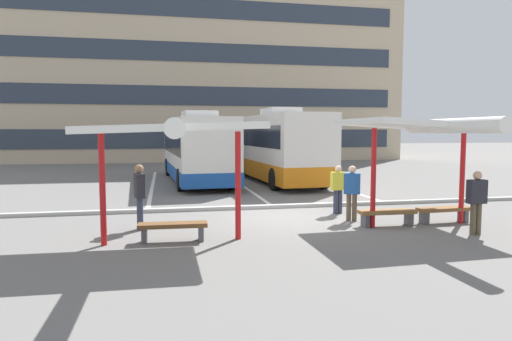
{
  "coord_description": "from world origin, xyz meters",
  "views": [
    {
      "loc": [
        -3.7,
        -13.08,
        2.61
      ],
      "look_at": [
        -0.27,
        3.82,
        1.13
      ],
      "focal_mm": 31.88,
      "sensor_mm": 36.0,
      "label": 1
    }
  ],
  "objects": [
    {
      "name": "bench_0",
      "position": [
        -3.52,
        -2.3,
        0.33
      ],
      "size": [
        1.64,
        0.48,
        0.45
      ],
      "color": "brown",
      "rests_on": "ground"
    },
    {
      "name": "waiting_shelter_0",
      "position": [
        -3.52,
        -2.59,
        2.62
      ],
      "size": [
        4.13,
        4.47,
        2.84
      ],
      "color": "red",
      "rests_on": "ground"
    },
    {
      "name": "lane_stripe_2",
      "position": [
        4.26,
        9.64,
        0.0
      ],
      "size": [
        0.16,
        14.0,
        0.01
      ],
      "primitive_type": "cube",
      "color": "white",
      "rests_on": "ground"
    },
    {
      "name": "coach_bus_0",
      "position": [
        -2.05,
        10.72,
        1.68
      ],
      "size": [
        3.23,
        10.86,
        3.59
      ],
      "color": "silver",
      "rests_on": "ground"
    },
    {
      "name": "lane_stripe_1",
      "position": [
        0.0,
        9.64,
        0.0
      ],
      "size": [
        0.16,
        14.0,
        0.01
      ],
      "primitive_type": "cube",
      "color": "white",
      "rests_on": "ground"
    },
    {
      "name": "waiting_passenger_1",
      "position": [
        4.0,
        -3.08,
        0.93
      ],
      "size": [
        0.47,
        0.23,
        1.62
      ],
      "color": "brown",
      "rests_on": "ground"
    },
    {
      "name": "lane_stripe_0",
      "position": [
        -4.26,
        9.64,
        0.0
      ],
      "size": [
        0.16,
        14.0,
        0.01
      ],
      "primitive_type": "cube",
      "color": "white",
      "rests_on": "ground"
    },
    {
      "name": "bench_2",
      "position": [
        4.11,
        -1.6,
        0.33
      ],
      "size": [
        1.61,
        0.51,
        0.45
      ],
      "color": "brown",
      "rests_on": "ground"
    },
    {
      "name": "waiting_passenger_3",
      "position": [
        1.7,
        0.41,
        0.87
      ],
      "size": [
        0.45,
        0.23,
        1.54
      ],
      "color": "#33384C",
      "rests_on": "ground"
    },
    {
      "name": "waiting_shelter_1",
      "position": [
        3.21,
        -1.99,
        2.71
      ],
      "size": [
        3.71,
        4.72,
        2.96
      ],
      "color": "red",
      "rests_on": "ground"
    },
    {
      "name": "waiting_passenger_2",
      "position": [
        -4.35,
        -0.79,
        1.02
      ],
      "size": [
        0.32,
        0.54,
        1.75
      ],
      "color": "#33384C",
      "rests_on": "ground"
    },
    {
      "name": "coach_bus_1",
      "position": [
        2.02,
        10.69,
        1.75
      ],
      "size": [
        3.24,
        11.9,
        3.78
      ],
      "color": "silver",
      "rests_on": "ground"
    },
    {
      "name": "ground_plane",
      "position": [
        0.0,
        0.0,
        0.0
      ],
      "size": [
        160.0,
        160.0,
        0.0
      ],
      "primitive_type": "plane",
      "color": "slate"
    },
    {
      "name": "bench_1",
      "position": [
        2.31,
        -1.68,
        0.33
      ],
      "size": [
        1.6,
        0.46,
        0.45
      ],
      "color": "brown",
      "rests_on": "ground"
    },
    {
      "name": "platform_kerb",
      "position": [
        0.0,
        1.82,
        0.06
      ],
      "size": [
        44.0,
        0.24,
        0.12
      ],
      "primitive_type": "cube",
      "color": "#ADADA8",
      "rests_on": "ground"
    },
    {
      "name": "waiting_passenger_0",
      "position": [
        1.64,
        -0.82,
        0.93
      ],
      "size": [
        0.52,
        0.39,
        1.62
      ],
      "color": "brown",
      "rests_on": "ground"
    },
    {
      "name": "terminal_building",
      "position": [
        0.02,
        33.38,
        10.89
      ],
      "size": [
        36.05,
        15.13,
        24.52
      ],
      "color": "#C6B293",
      "rests_on": "ground"
    }
  ]
}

